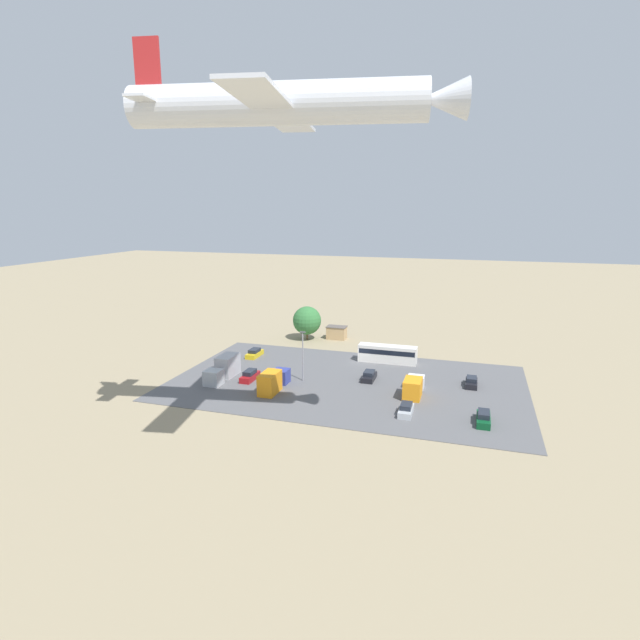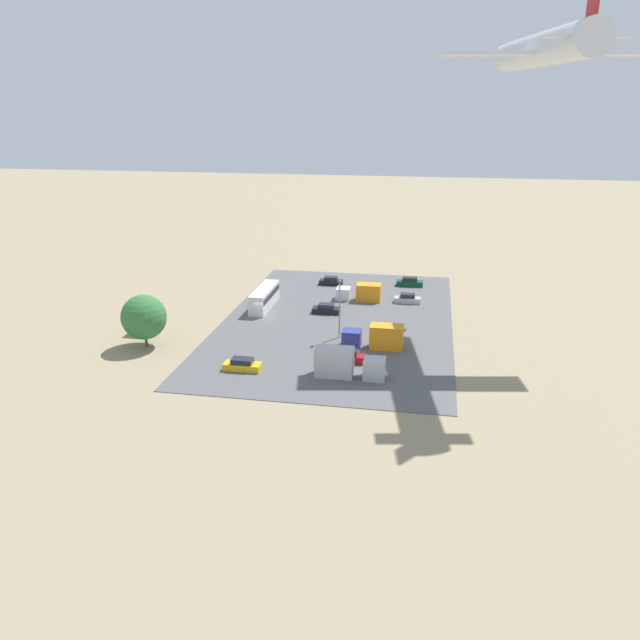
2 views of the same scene
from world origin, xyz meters
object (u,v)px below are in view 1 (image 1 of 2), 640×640
at_px(parked_car_1, 483,418).
at_px(parked_truck_2, 224,369).
at_px(shed_building, 337,333).
at_px(parked_car_5, 406,410).
at_px(parked_car_0, 255,353).
at_px(parked_car_3, 471,382).
at_px(parked_car_2, 250,376).
at_px(parked_car_4, 369,376).
at_px(bus, 388,353).
at_px(parked_truck_0, 273,381).
at_px(airplane, 293,103).
at_px(parked_truck_1, 413,387).

height_order(parked_car_1, parked_truck_2, parked_truck_2).
bearing_deg(shed_building, parked_truck_2, 70.11).
distance_m(parked_car_1, parked_car_5, 10.10).
relative_size(parked_car_0, parked_car_3, 1.11).
height_order(parked_car_0, parked_car_3, parked_car_3).
distance_m(parked_car_0, parked_truck_2, 12.85).
distance_m(parked_car_2, parked_car_4, 19.62).
relative_size(bus, parked_car_2, 2.32).
bearing_deg(parked_truck_2, shed_building, -109.89).
height_order(parked_car_2, parked_car_4, parked_car_2).
distance_m(parked_car_3, parked_car_5, 16.49).
distance_m(parked_car_3, parked_truck_2, 40.17).
relative_size(parked_car_2, parked_car_5, 1.08).
xyz_separation_m(shed_building, bus, (-13.43, 13.81, 0.39)).
bearing_deg(parked_truck_0, parked_car_3, 20.50).
bearing_deg(parked_truck_2, airplane, 133.60).
relative_size(parked_car_0, parked_truck_2, 0.55).
xyz_separation_m(parked_truck_0, parked_truck_2, (9.96, -2.81, 0.12)).
xyz_separation_m(parked_car_1, parked_car_4, (17.80, -12.24, -0.05)).
xyz_separation_m(parked_car_0, parked_truck_1, (-31.30, 11.16, 0.67)).
relative_size(shed_building, parked_car_2, 0.94).
distance_m(shed_building, parked_truck_2, 32.38).
height_order(parked_car_3, parked_truck_2, parked_truck_2).
height_order(parked_truck_0, airplane, airplane).
height_order(parked_car_1, parked_car_3, parked_car_1).
bearing_deg(parked_car_1, parked_car_2, -9.93).
bearing_deg(shed_building, parked_truck_1, 124.72).
xyz_separation_m(parked_car_5, airplane, (10.31, 15.60, 36.92)).
xyz_separation_m(parked_car_0, parked_truck_2, (-0.33, 12.81, 0.98)).
bearing_deg(parked_car_5, shed_building, -61.39).
xyz_separation_m(parked_car_3, parked_car_5, (8.41, 14.19, 0.01)).
bearing_deg(parked_car_5, parked_car_3, -120.67).
bearing_deg(airplane, parked_car_4, 164.78).
bearing_deg(parked_car_0, bus, 8.79).
height_order(parked_car_2, airplane, airplane).
bearing_deg(parked_car_2, parked_car_4, 17.32).
relative_size(parked_car_0, parked_car_4, 1.08).
distance_m(bus, parked_car_1, 28.03).
distance_m(parked_car_0, parked_car_1, 45.41).
relative_size(shed_building, parked_truck_0, 0.53).
bearing_deg(parked_car_4, parked_truck_1, -30.86).
relative_size(parked_car_0, parked_truck_0, 0.57).
xyz_separation_m(parked_car_0, parked_car_1, (-41.35, 18.76, 0.05)).
distance_m(shed_building, parked_car_4, 27.07).
bearing_deg(parked_truck_0, parked_car_0, 123.39).
xyz_separation_m(parked_truck_2, airplane, (-20.60, 21.63, 35.95)).
bearing_deg(shed_building, parked_truck_0, 88.18).
distance_m(parked_car_2, parked_truck_2, 4.60).
bearing_deg(parked_car_3, parked_truck_0, 20.50).
height_order(parked_car_1, parked_car_5, parked_car_1).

